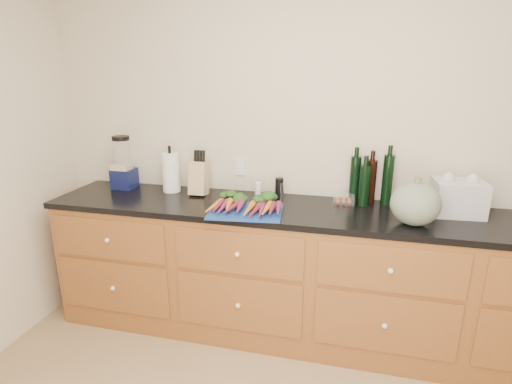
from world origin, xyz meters
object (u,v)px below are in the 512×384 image
(carrots, at_px, (248,204))
(paper_towel, at_px, (171,172))
(cutting_board, at_px, (246,211))
(squash, at_px, (415,204))
(blender_appliance, at_px, (123,166))
(tomato_box, at_px, (344,199))
(knife_block, at_px, (199,178))

(carrots, height_order, paper_towel, paper_towel)
(cutting_board, height_order, carrots, carrots)
(paper_towel, bearing_deg, squash, -9.87)
(cutting_board, relative_size, squash, 1.62)
(blender_appliance, relative_size, paper_towel, 1.38)
(carrots, bearing_deg, tomato_box, 25.61)
(cutting_board, distance_m, blender_appliance, 1.10)
(tomato_box, bearing_deg, squash, -36.34)
(blender_appliance, distance_m, knife_block, 0.62)
(blender_appliance, bearing_deg, squash, -7.97)
(knife_block, bearing_deg, tomato_box, 1.68)
(cutting_board, relative_size, blender_appliance, 1.15)
(squash, bearing_deg, knife_block, 169.37)
(blender_appliance, relative_size, tomato_box, 2.84)
(blender_appliance, bearing_deg, cutting_board, -16.92)
(knife_block, bearing_deg, carrots, -30.88)
(carrots, xyz_separation_m, squash, (1.00, -0.01, 0.09))
(carrots, bearing_deg, blender_appliance, 165.30)
(carrots, height_order, squash, squash)
(squash, xyz_separation_m, paper_towel, (-1.66, 0.29, 0.02))
(carrots, relative_size, paper_towel, 1.58)
(squash, distance_m, tomato_box, 0.51)
(paper_towel, bearing_deg, knife_block, -5.01)
(blender_appliance, height_order, knife_block, blender_appliance)
(cutting_board, relative_size, knife_block, 1.92)
(carrots, distance_m, squash, 1.01)
(squash, bearing_deg, blender_appliance, 172.03)
(carrots, relative_size, tomato_box, 3.25)
(cutting_board, xyz_separation_m, paper_towel, (-0.66, 0.32, 0.14))
(squash, bearing_deg, tomato_box, 143.66)
(paper_towel, distance_m, knife_block, 0.23)
(blender_appliance, relative_size, knife_block, 1.67)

